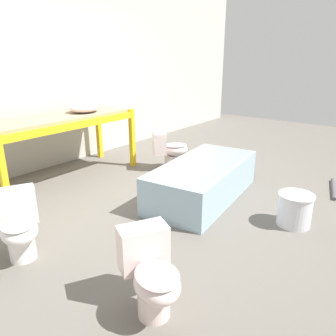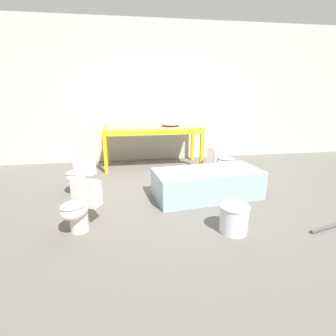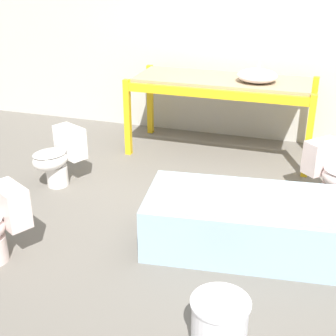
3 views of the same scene
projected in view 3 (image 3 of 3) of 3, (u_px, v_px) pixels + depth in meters
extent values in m
plane|color=#666059|center=(217.00, 207.00, 4.47)|extent=(12.00, 12.00, 0.00)
cube|color=beige|center=(259.00, 10.00, 5.54)|extent=(10.80, 0.08, 3.20)
cube|color=yellow|center=(128.00, 118.00, 5.47)|extent=(0.07, 0.07, 0.91)
cube|color=yellow|center=(309.00, 137.00, 4.90)|extent=(0.07, 0.07, 0.91)
cube|color=yellow|center=(150.00, 100.00, 6.15)|extent=(0.07, 0.07, 0.91)
cube|color=yellow|center=(312.00, 114.00, 5.59)|extent=(0.07, 0.07, 0.91)
cube|color=yellow|center=(215.00, 94.00, 5.03)|extent=(2.05, 0.06, 0.09)
cube|color=yellow|center=(229.00, 77.00, 5.71)|extent=(2.05, 0.06, 0.09)
cube|color=#998466|center=(222.00, 80.00, 5.35)|extent=(1.98, 0.72, 0.04)
ellipsoid|color=silver|center=(257.00, 76.00, 5.14)|extent=(0.45, 0.41, 0.14)
cylinder|color=silver|center=(259.00, 63.00, 5.19)|extent=(0.02, 0.02, 0.08)
cube|color=#99B7CC|center=(251.00, 224.00, 3.76)|extent=(1.77, 0.97, 0.45)
cube|color=#829CAD|center=(252.00, 209.00, 3.71)|extent=(1.68, 0.88, 0.18)
cylinder|color=white|center=(57.00, 175.00, 4.85)|extent=(0.22, 0.22, 0.22)
ellipsoid|color=white|center=(50.00, 160.00, 4.73)|extent=(0.43, 0.46, 0.20)
ellipsoid|color=beige|center=(49.00, 153.00, 4.70)|extent=(0.41, 0.44, 0.03)
cube|color=white|center=(70.00, 142.00, 4.85)|extent=(0.39, 0.31, 0.32)
cylinder|color=silver|center=(332.00, 194.00, 4.48)|extent=(0.22, 0.22, 0.22)
cube|color=silver|center=(322.00, 156.00, 4.50)|extent=(0.37, 0.37, 0.32)
cube|color=silver|center=(10.00, 205.00, 3.63)|extent=(0.39, 0.32, 0.32)
cylinder|color=silver|center=(219.00, 324.00, 2.81)|extent=(0.34, 0.34, 0.35)
cylinder|color=silver|center=(221.00, 303.00, 2.74)|extent=(0.36, 0.36, 0.02)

